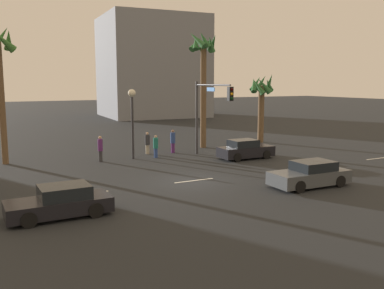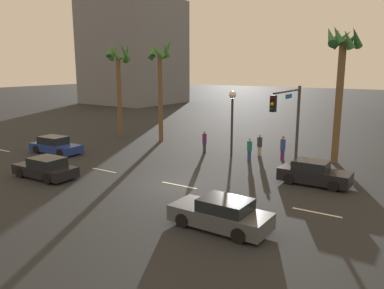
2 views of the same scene
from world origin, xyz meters
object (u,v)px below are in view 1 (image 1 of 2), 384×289
at_px(pedestrian_2, 173,141).
at_px(building_2, 152,67).
at_px(pedestrian_3, 147,143).
at_px(palm_tree_0, 261,94).
at_px(car_2, 245,150).
at_px(streetlamp, 132,109).
at_px(pedestrian_1, 100,148).
at_px(traffic_signal, 208,106).
at_px(pedestrian_0, 156,146).
at_px(car_0, 60,202).
at_px(car_3, 310,175).
at_px(palm_tree_1, 203,65).

height_order(pedestrian_2, building_2, building_2).
distance_m(pedestrian_3, palm_tree_0, 12.41).
relative_size(car_2, palm_tree_0, 0.64).
distance_m(streetlamp, pedestrian_1, 3.63).
height_order(traffic_signal, pedestrian_3, traffic_signal).
bearing_deg(pedestrian_0, car_0, -128.96).
relative_size(pedestrian_2, palm_tree_0, 0.29).
height_order(streetlamp, pedestrian_1, streetlamp).
relative_size(car_3, building_2, 0.28).
height_order(palm_tree_1, building_2, building_2).
bearing_deg(traffic_signal, car_2, -37.40).
bearing_deg(pedestrian_0, palm_tree_1, 25.97).
xyz_separation_m(traffic_signal, building_2, (11.26, 38.28, 4.11)).
xyz_separation_m(car_0, pedestrian_0, (9.01, 11.14, 0.27)).
bearing_deg(pedestrian_2, palm_tree_1, 20.27).
bearing_deg(pedestrian_2, pedestrian_3, 168.84).
xyz_separation_m(pedestrian_0, palm_tree_0, (11.89, 3.01, 3.59)).
height_order(car_0, traffic_signal, traffic_signal).
bearing_deg(building_2, car_2, -99.32).
bearing_deg(pedestrian_0, traffic_signal, -26.82).
relative_size(car_0, car_3, 0.96).
height_order(car_2, pedestrian_1, pedestrian_1).
height_order(traffic_signal, pedestrian_1, traffic_signal).
height_order(pedestrian_0, pedestrian_2, pedestrian_2).
bearing_deg(streetlamp, building_2, 65.58).
relative_size(car_3, pedestrian_1, 2.43).
relative_size(car_3, palm_tree_1, 0.46).
xyz_separation_m(pedestrian_3, palm_tree_1, (5.47, 0.88, 6.15)).
height_order(streetlamp, palm_tree_1, palm_tree_1).
distance_m(pedestrian_0, palm_tree_0, 12.78).
bearing_deg(palm_tree_1, traffic_signal, -114.49).
bearing_deg(car_0, car_3, -3.86).
height_order(car_0, building_2, building_2).
bearing_deg(palm_tree_1, streetlamp, -161.84).
bearing_deg(streetlamp, pedestrian_3, 40.67).
height_order(pedestrian_3, building_2, building_2).
height_order(car_3, palm_tree_0, palm_tree_0).
bearing_deg(pedestrian_1, car_3, -56.66).
relative_size(pedestrian_0, palm_tree_0, 0.26).
height_order(pedestrian_0, pedestrian_3, pedestrian_3).
distance_m(traffic_signal, palm_tree_1, 5.85).
xyz_separation_m(traffic_signal, palm_tree_0, (8.39, 4.78, 0.61)).
distance_m(pedestrian_0, building_2, 40.01).
xyz_separation_m(car_3, building_2, (10.74, 48.53, 7.35)).
xyz_separation_m(car_2, car_3, (-1.68, -8.57, -0.02)).
height_order(traffic_signal, streetlamp, traffic_signal).
xyz_separation_m(car_3, palm_tree_0, (7.87, 15.03, 3.84)).
distance_m(traffic_signal, streetlamp, 5.58).
height_order(car_3, pedestrian_3, pedestrian_3).
xyz_separation_m(car_2, building_2, (9.06, 39.96, 7.33)).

